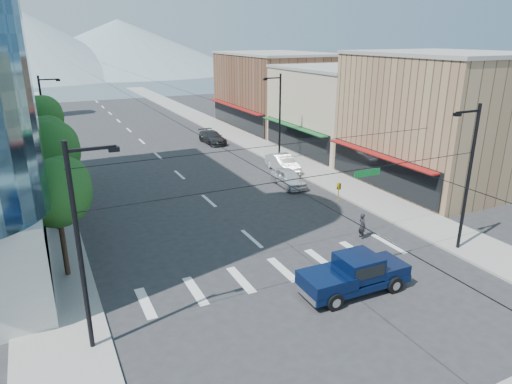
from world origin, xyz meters
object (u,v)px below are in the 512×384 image
Objects in this scene: pickup_truck at (354,273)px; parked_car_near at (288,178)px; parked_car_mid at (283,163)px; pedestrian at (362,226)px; parked_car_far at (212,137)px.

pickup_truck is 1.34× the size of parked_car_near.
pickup_truck is at bearing -105.72° from parked_car_mid.
pickup_truck is 22.13m from parked_car_mid.
pedestrian reaches higher than parked_car_far.
parked_car_mid reaches higher than parked_car_near.
pedestrian is at bearing 48.66° from pickup_truck.
pedestrian is 0.39× the size of parked_car_near.
pickup_truck reaches higher than parked_car_far.
parked_car_far is at bearing 4.13° from pedestrian.
parked_car_mid is (2.87, 15.73, -0.04)m from pedestrian.
pedestrian is 0.34× the size of parked_car_far.
parked_car_mid is 0.97× the size of parked_car_far.
parked_car_far is (1.07, 30.14, -0.12)m from pedestrian.
parked_car_mid is (7.47, 20.83, -0.23)m from pickup_truck.
parked_car_near is at bearing -108.94° from parked_car_mid.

